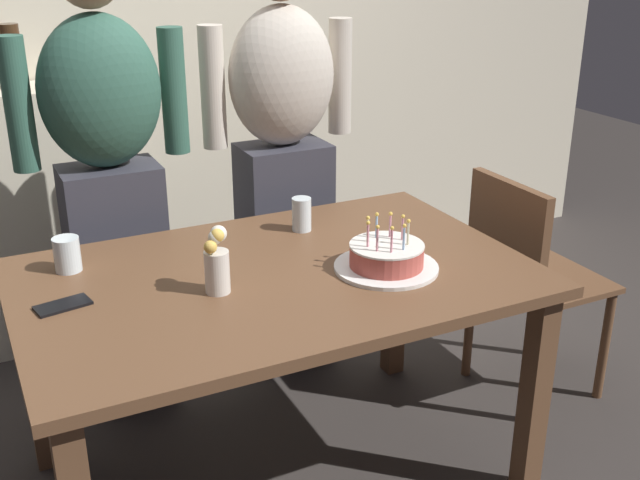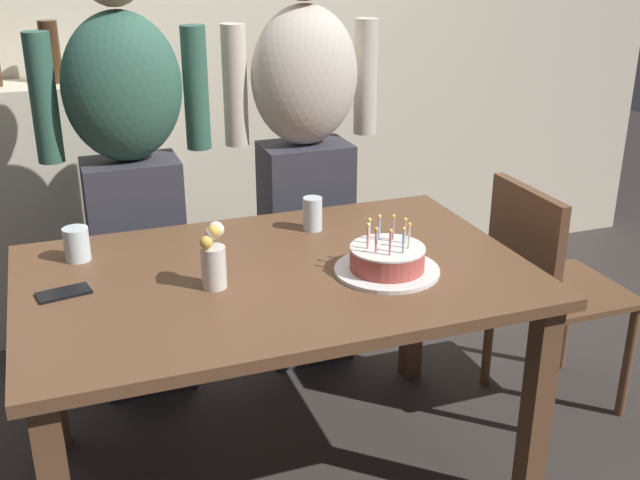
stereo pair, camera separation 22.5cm
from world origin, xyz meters
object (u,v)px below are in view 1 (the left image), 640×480
Objects in this scene: person_man_bearded at (109,179)px; person_woman_cardigan at (283,156)px; birthday_cake at (386,258)px; cell_phone at (63,305)px; flower_vase at (217,261)px; water_glass_far at (67,254)px; water_glass_near at (302,214)px; dining_chair at (524,271)px.

person_man_bearded is 1.00× the size of person_woman_cardigan.
birthday_cake is 2.18× the size of cell_phone.
flower_vase is 0.11× the size of person_man_bearded.
water_glass_far is 0.72× the size of cell_phone.
person_woman_cardigan is at bearing 73.93° from water_glass_near.
flower_vase is (0.35, -0.34, 0.04)m from water_glass_far.
cell_phone is at bearing 35.19° from person_woman_cardigan.
birthday_cake reaches higher than dining_chair.
cell_phone is at bearing -164.17° from water_glass_near.
person_man_bearded is at bearing 56.37° from cell_phone.
flower_vase is 0.93m from person_woman_cardigan.
flower_vase is at bearing 99.44° from person_man_bearded.
person_man_bearded reaches higher than cell_phone.
dining_chair is (1.22, 0.11, -0.32)m from flower_vase.
water_glass_far is at bearing 81.91° from dining_chair.
birthday_cake is 1.05m from person_man_bearded.
person_man_bearded is at bearing 62.37° from water_glass_far.
birthday_cake is 1.65× the size of flower_vase.
person_man_bearded reaches higher than birthday_cake.
person_woman_cardigan reaches higher than birthday_cake.
birthday_cake is 0.42m from water_glass_near.
flower_vase is (-0.41, -0.33, 0.04)m from water_glass_near.
water_glass_far is 0.99m from person_woman_cardigan.
water_glass_near is 0.13× the size of dining_chair.
cell_phone is 0.09× the size of person_man_bearded.
water_glass_far is at bearing 62.37° from person_man_bearded.
person_man_bearded reaches higher than water_glass_far.
birthday_cake is at bearing -21.62° from cell_phone.
water_glass_near is 0.46m from person_woman_cardigan.
flower_vase is at bearing 54.85° from person_woman_cardigan.
flower_vase is at bearing 171.45° from birthday_cake.
person_woman_cardigan is at bearing 87.55° from birthday_cake.
birthday_cake is at bearing -77.63° from water_glass_near.
flower_vase is 0.78m from person_man_bearded.
birthday_cake is 0.78m from dining_chair.
birthday_cake is 0.93m from cell_phone.
water_glass_near is 0.76m from water_glass_far.
person_woman_cardigan is at bearing 54.85° from flower_vase.
person_woman_cardigan is at bearing 25.71° from water_glass_far.
person_woman_cardigan is (0.94, 0.67, 0.13)m from cell_phone.
cell_phone is 0.17× the size of dining_chair.
person_woman_cardigan reaches higher than cell_phone.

